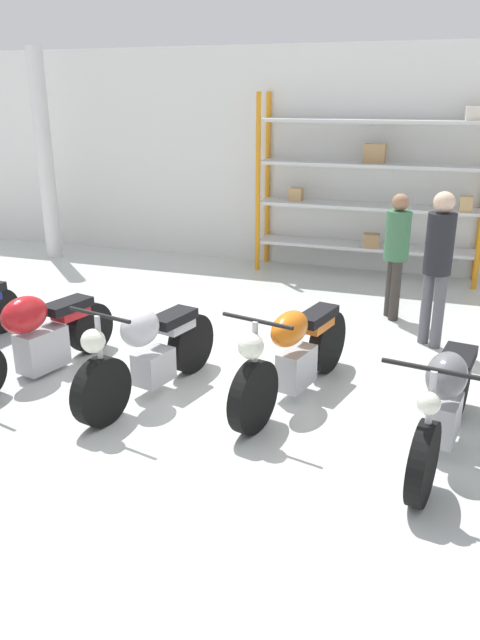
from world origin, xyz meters
TOP-DOWN VIEW (x-y plane):
  - ground_plane at (0.00, 0.00)m, footprint 30.00×30.00m
  - back_wall at (0.00, 5.38)m, footprint 30.00×0.08m
  - shelving_rack at (0.64, 5.01)m, footprint 3.59×0.63m
  - support_pillar at (-5.00, 4.39)m, footprint 0.28×0.28m
  - motorcycle_red at (-2.11, -0.09)m, footprint 0.85×2.06m
  - motorcycle_silver at (-0.76, -0.15)m, footprint 0.78×1.99m
  - motorcycle_orange at (0.60, 0.25)m, footprint 0.82×2.18m
  - motorcycle_grey at (2.02, -0.31)m, footprint 0.74×2.15m
  - person_browsing at (1.27, 2.98)m, footprint 0.43×0.43m
  - person_near_rack at (1.80, 2.14)m, footprint 0.45×0.45m

SIDE VIEW (x-z plane):
  - ground_plane at x=0.00m, z-range 0.00..0.00m
  - motorcycle_red at x=-2.11m, z-range -0.07..0.95m
  - motorcycle_silver at x=-0.76m, z-range -0.06..0.99m
  - motorcycle_grey at x=2.02m, z-range -0.05..1.01m
  - motorcycle_orange at x=0.60m, z-range -0.05..1.00m
  - person_browsing at x=1.27m, z-range 0.15..1.80m
  - person_near_rack at x=1.80m, z-range 0.17..2.00m
  - shelving_rack at x=0.64m, z-range 0.05..2.92m
  - back_wall at x=0.00m, z-range 0.00..3.60m
  - support_pillar at x=-5.00m, z-range 0.00..3.60m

